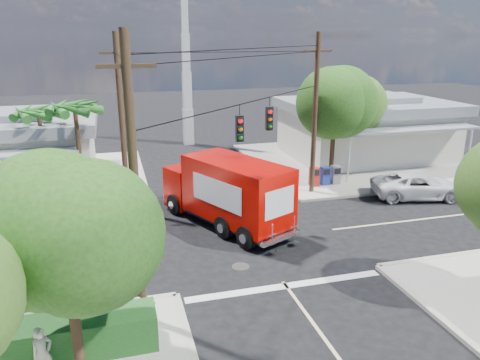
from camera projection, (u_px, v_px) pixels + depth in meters
name	position (u px, v px, depth m)	size (l,w,h in m)	color
ground	(252.00, 239.00, 21.10)	(120.00, 120.00, 0.00)	black
sidewalk_ne	(352.00, 161.00, 33.88)	(14.12, 14.12, 0.14)	#AAA499
sidewalk_nw	(28.00, 186.00, 28.30)	(14.12, 14.12, 0.14)	#AAA499
road_markings	(262.00, 253.00, 19.75)	(32.00, 32.00, 0.01)	beige
building_ne	(366.00, 127.00, 34.63)	(11.80, 10.20, 4.50)	silver
building_nw	(8.00, 147.00, 28.84)	(10.80, 10.20, 4.30)	beige
radio_tower	(187.00, 76.00, 37.97)	(0.80, 0.80, 17.00)	silver
tree_sw_front	(64.00, 232.00, 11.09)	(3.88, 3.78, 6.03)	#422D1C
tree_ne_front	(335.00, 106.00, 27.76)	(4.21, 4.14, 6.66)	#422D1C
tree_ne_back	(356.00, 109.00, 30.63)	(3.77, 3.66, 5.82)	#422D1C
palm_nw_front	(75.00, 110.00, 24.59)	(3.01, 3.08, 5.59)	#422D1C
palm_nw_back	(39.00, 114.00, 25.57)	(3.01, 3.08, 5.19)	#422D1C
utility_poles	(208.00, 132.00, 20.79)	(12.00, 10.68, 9.00)	#473321
picket_fence	(54.00, 324.00, 13.75)	(5.94, 0.06, 1.00)	silver
hedge_sw	(44.00, 341.00, 12.96)	(6.20, 1.20, 1.10)	#174C1A
vending_boxes	(325.00, 176.00, 28.27)	(1.90, 0.50, 1.10)	#AC1F14
delivery_truck	(227.00, 192.00, 22.20)	(5.32, 7.87, 3.32)	black
parked_car	(418.00, 186.00, 26.32)	(2.34, 5.08, 1.41)	silver
pedestrian	(43.00, 354.00, 12.07)	(0.56, 0.37, 1.54)	beige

